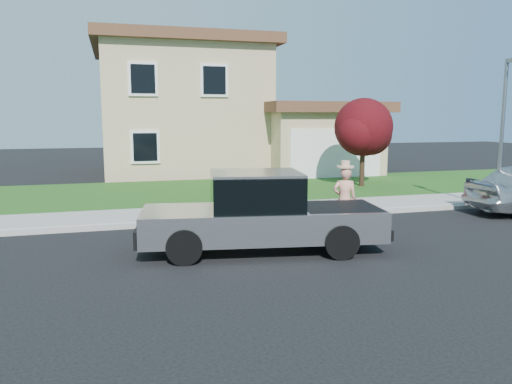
# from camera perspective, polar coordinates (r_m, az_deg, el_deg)

# --- Properties ---
(ground) EXTENTS (80.00, 80.00, 0.00)m
(ground) POSITION_cam_1_polar(r_m,az_deg,el_deg) (11.51, 2.75, -6.24)
(ground) COLOR black
(ground) RESTS_ON ground
(curb) EXTENTS (40.00, 0.20, 0.12)m
(curb) POSITION_cam_1_polar(r_m,az_deg,el_deg) (14.48, 2.82, -2.90)
(curb) COLOR gray
(curb) RESTS_ON ground
(sidewalk) EXTENTS (40.00, 2.00, 0.15)m
(sidewalk) POSITION_cam_1_polar(r_m,az_deg,el_deg) (15.50, 1.51, -2.07)
(sidewalk) COLOR gray
(sidewalk) RESTS_ON ground
(lawn) EXTENTS (40.00, 7.00, 0.10)m
(lawn) POSITION_cam_1_polar(r_m,az_deg,el_deg) (19.79, -2.41, 0.18)
(lawn) COLOR #144715
(lawn) RESTS_ON ground
(house) EXTENTS (14.00, 11.30, 6.85)m
(house) POSITION_cam_1_polar(r_m,az_deg,el_deg) (27.36, -5.73, 9.02)
(house) COLOR tan
(house) RESTS_ON ground
(pickup_truck) EXTENTS (5.57, 2.61, 1.76)m
(pickup_truck) POSITION_cam_1_polar(r_m,az_deg,el_deg) (10.96, 0.56, -2.58)
(pickup_truck) COLOR black
(pickup_truck) RESTS_ON ground
(woman) EXTENTS (0.72, 0.60, 1.84)m
(woman) POSITION_cam_1_polar(r_m,az_deg,el_deg) (12.99, 10.08, -0.71)
(woman) COLOR tan
(woman) RESTS_ON ground
(ornamental_tree) EXTENTS (2.63, 2.37, 3.61)m
(ornamental_tree) POSITION_cam_1_polar(r_m,az_deg,el_deg) (21.04, 12.24, 6.94)
(ornamental_tree) COLOR black
(ornamental_tree) RESTS_ON lawn
(trash_bin) EXTENTS (0.90, 0.97, 1.15)m
(trash_bin) POSITION_cam_1_polar(r_m,az_deg,el_deg) (15.72, 1.24, 0.50)
(trash_bin) COLOR #0F3820
(trash_bin) RESTS_ON sidewalk
(street_lamp) EXTENTS (0.24, 0.60, 4.64)m
(street_lamp) POSITION_cam_1_polar(r_m,az_deg,el_deg) (16.86, 26.46, 6.69)
(street_lamp) COLOR slate
(street_lamp) RESTS_ON ground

